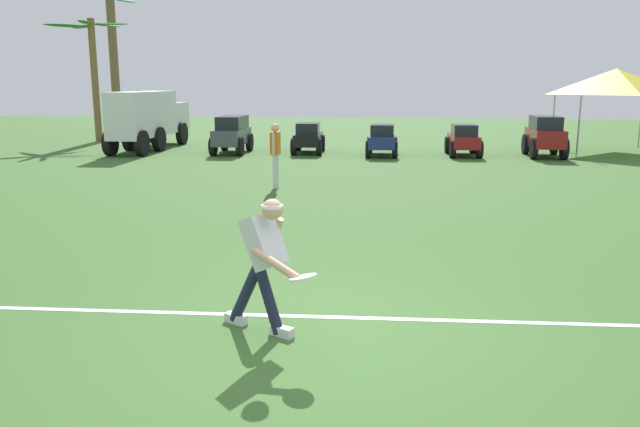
% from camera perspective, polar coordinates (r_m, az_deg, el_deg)
% --- Properties ---
extents(ground_plane, '(80.00, 80.00, 0.00)m').
position_cam_1_polar(ground_plane, '(6.50, 0.36, -11.02)').
color(ground_plane, '#3B642A').
extents(field_line_paint, '(21.81, 0.57, 0.01)m').
position_cam_1_polar(field_line_paint, '(6.94, 0.73, -9.44)').
color(field_line_paint, white).
rests_on(field_line_paint, ground_plane).
extents(frisbee_thrower, '(0.93, 0.77, 1.41)m').
position_cam_1_polar(frisbee_thrower, '(6.34, -5.15, -4.03)').
color(frisbee_thrower, '#191E38').
rests_on(frisbee_thrower, ground_plane).
extents(frisbee_in_flight, '(0.36, 0.37, 0.09)m').
position_cam_1_polar(frisbee_in_flight, '(5.83, -1.55, -5.88)').
color(frisbee_in_flight, white).
extents(teammate_near_sideline, '(0.21, 0.49, 1.56)m').
position_cam_1_polar(teammate_near_sideline, '(15.19, -4.10, 5.86)').
color(teammate_near_sideline, silver).
rests_on(teammate_near_sideline, ground_plane).
extents(parked_car_slot_a, '(1.15, 2.41, 1.34)m').
position_cam_1_polar(parked_car_slot_a, '(23.02, -8.05, 7.28)').
color(parked_car_slot_a, '#474C51').
rests_on(parked_car_slot_a, ground_plane).
extents(parked_car_slot_b, '(1.13, 2.22, 1.10)m').
position_cam_1_polar(parked_car_slot_b, '(22.84, -1.08, 6.97)').
color(parked_car_slot_b, black).
rests_on(parked_car_slot_b, ground_plane).
extents(parked_car_slot_c, '(1.10, 2.21, 1.10)m').
position_cam_1_polar(parked_car_slot_c, '(22.10, 5.69, 6.74)').
color(parked_car_slot_c, navy).
rests_on(parked_car_slot_c, ground_plane).
extents(parked_car_slot_d, '(1.10, 2.21, 1.10)m').
position_cam_1_polar(parked_car_slot_d, '(22.56, 12.99, 6.60)').
color(parked_car_slot_d, maroon).
rests_on(parked_car_slot_d, ground_plane).
extents(parked_car_slot_e, '(1.26, 2.39, 1.40)m').
position_cam_1_polar(parked_car_slot_e, '(23.01, 19.88, 6.75)').
color(parked_car_slot_e, maroon).
rests_on(parked_car_slot_e, ground_plane).
extents(box_truck, '(1.46, 5.92, 2.20)m').
position_cam_1_polar(box_truck, '(24.89, -15.37, 8.50)').
color(box_truck, silver).
rests_on(box_truck, ground_plane).
extents(palm_tree_far_left, '(3.13, 2.90, 5.18)m').
position_cam_1_polar(palm_tree_far_left, '(29.01, -20.01, 12.56)').
color(palm_tree_far_left, brown).
rests_on(palm_tree_far_left, ground_plane).
extents(palm_tree_left_of_centre, '(3.28, 3.04, 6.64)m').
position_cam_1_polar(palm_tree_left_of_centre, '(30.74, -18.33, 13.56)').
color(palm_tree_left_of_centre, brown).
rests_on(palm_tree_left_of_centre, ground_plane).
extents(event_tent, '(3.49, 3.49, 3.02)m').
position_cam_1_polar(event_tent, '(25.46, 25.43, 10.84)').
color(event_tent, '#B2B5BA').
rests_on(event_tent, ground_plane).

